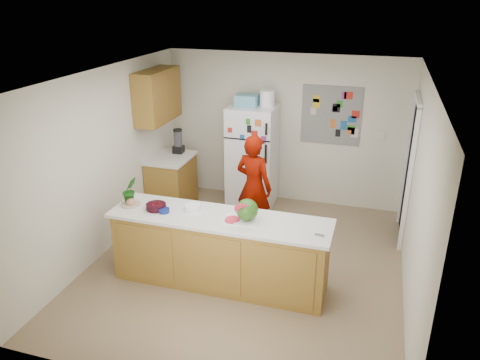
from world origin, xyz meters
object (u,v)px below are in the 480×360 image
(refrigerator, at_px, (252,157))
(person, at_px, (254,187))
(watermelon, at_px, (247,210))
(cherry_bowl, at_px, (156,207))

(refrigerator, distance_m, person, 1.11)
(watermelon, bearing_deg, refrigerator, 103.97)
(refrigerator, bearing_deg, watermelon, -76.03)
(watermelon, distance_m, cherry_bowl, 1.16)
(person, distance_m, watermelon, 1.37)
(refrigerator, height_order, watermelon, refrigerator)
(refrigerator, xyz_separation_m, cherry_bowl, (-0.56, -2.41, 0.11))
(refrigerator, relative_size, watermelon, 6.61)
(watermelon, bearing_deg, person, 101.90)
(refrigerator, relative_size, cherry_bowl, 6.93)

